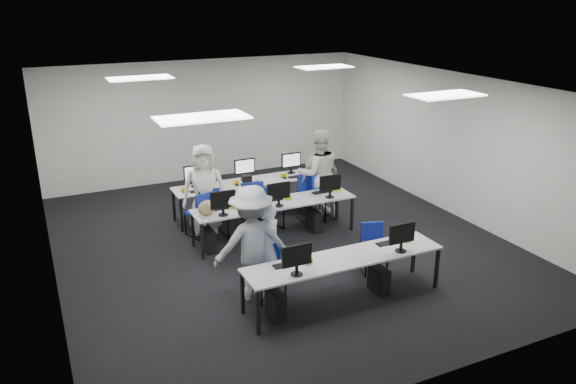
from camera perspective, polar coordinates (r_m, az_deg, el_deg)
name	(u,v)px	position (r m, az deg, el deg)	size (l,w,h in m)	color
room	(279,167)	(10.29, -0.92, 2.55)	(9.00, 9.02, 3.00)	black
ceiling_panels	(279,86)	(9.96, -0.97, 10.75)	(5.20, 4.60, 0.02)	white
desk_front	(345,260)	(8.62, 5.77, -6.92)	(3.20, 0.70, 0.73)	silver
desk_mid	(275,205)	(10.73, -1.34, -1.36)	(3.20, 0.70, 0.73)	silver
desk_back	(248,184)	(11.95, -4.07, 0.81)	(3.20, 0.70, 0.73)	silver
equipment_front	(334,282)	(8.66, 4.66, -9.14)	(2.51, 0.41, 1.19)	#0D47AD
equipment_mid	(266,223)	(10.77, -2.22, -3.15)	(2.91, 0.41, 1.19)	white
equipment_back	(256,197)	(12.14, -3.23, -0.48)	(2.91, 0.41, 1.19)	white
chair_0	(270,283)	(8.82, -1.81, -9.19)	(0.49, 0.52, 0.85)	navy
chair_1	(373,257)	(9.75, 8.66, -6.51)	(0.52, 0.55, 0.83)	navy
chair_2	(214,222)	(11.05, -7.55, -3.09)	(0.46, 0.50, 0.91)	navy
chair_3	(270,216)	(11.34, -1.85, -2.47)	(0.50, 0.53, 0.83)	navy
chair_4	(311,206)	(11.73, 2.36, -1.48)	(0.49, 0.53, 0.96)	navy
chair_5	(201,222)	(11.12, -8.84, -2.98)	(0.58, 0.61, 0.92)	navy
chair_6	(251,210)	(11.57, -3.80, -1.81)	(0.55, 0.59, 0.97)	navy
chair_7	(315,201)	(12.02, 2.72, -0.93)	(0.54, 0.58, 0.98)	navy
handbag	(207,208)	(10.19, -8.26, -1.60)	(0.34, 0.22, 0.28)	olive
student_0	(266,249)	(8.75, -2.20, -5.79)	(0.56, 0.37, 1.53)	white
student_1	(318,174)	(11.77, 3.10, 1.86)	(0.91, 0.71, 1.88)	white
student_2	(204,189)	(11.10, -8.50, 0.32)	(0.87, 0.57, 1.79)	white
student_3	(320,175)	(11.96, 3.23, 1.74)	(1.01, 0.42, 1.72)	white
photographer	(252,243)	(8.58, -3.72, -5.21)	(1.19, 0.68, 1.84)	slate
dslr_camera	(247,179)	(8.39, -4.23, 1.37)	(0.14, 0.18, 0.10)	black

